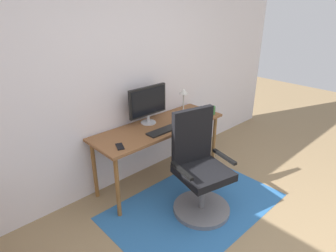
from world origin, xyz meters
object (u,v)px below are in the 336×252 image
(desk_lamp, at_px, (184,97))
(computer_mouse, at_px, (183,122))
(office_chair, at_px, (199,175))
(monitor, at_px, (148,102))
(desk, at_px, (160,131))
(coffee_cup, at_px, (212,110))
(keyboard, at_px, (164,130))
(cell_phone, at_px, (120,146))

(desk_lamp, bearing_deg, computer_mouse, -138.03)
(office_chair, bearing_deg, monitor, 100.95)
(desk, distance_m, computer_mouse, 0.29)
(desk, relative_size, office_chair, 1.52)
(computer_mouse, xyz_separation_m, coffee_cup, (0.49, -0.05, 0.03))
(keyboard, height_order, cell_phone, keyboard)
(monitor, distance_m, keyboard, 0.39)
(desk, height_order, monitor, monitor)
(coffee_cup, bearing_deg, desk_lamp, 155.64)
(computer_mouse, distance_m, office_chair, 0.72)
(cell_phone, bearing_deg, keyboard, 20.84)
(coffee_cup, relative_size, cell_phone, 0.74)
(keyboard, height_order, computer_mouse, computer_mouse)
(coffee_cup, xyz_separation_m, office_chair, (-0.81, -0.51, -0.36))
(desk, relative_size, desk_lamp, 4.43)
(coffee_cup, xyz_separation_m, cell_phone, (-1.38, 0.05, -0.05))
(computer_mouse, bearing_deg, cell_phone, 179.55)
(desk_lamp, relative_size, office_chair, 0.34)
(desk_lamp, bearing_deg, coffee_cup, -24.36)
(keyboard, height_order, office_chair, office_chair)
(desk, bearing_deg, office_chair, -96.39)
(keyboard, distance_m, computer_mouse, 0.31)
(computer_mouse, height_order, coffee_cup, coffee_cup)
(monitor, relative_size, computer_mouse, 4.98)
(keyboard, relative_size, computer_mouse, 4.13)
(monitor, height_order, coffee_cup, monitor)
(desk, distance_m, cell_phone, 0.66)
(coffee_cup, bearing_deg, keyboard, 177.61)
(coffee_cup, bearing_deg, office_chair, -147.64)
(monitor, bearing_deg, keyboard, -93.50)
(keyboard, xyz_separation_m, office_chair, (-0.01, -0.54, -0.32))
(desk, xyz_separation_m, desk_lamp, (0.37, -0.02, 0.34))
(monitor, bearing_deg, cell_phone, -155.11)
(computer_mouse, distance_m, desk_lamp, 0.30)
(computer_mouse, relative_size, cell_phone, 0.74)
(keyboard, height_order, coffee_cup, coffee_cup)
(cell_phone, relative_size, desk_lamp, 0.38)
(monitor, bearing_deg, computer_mouse, -44.31)
(desk, distance_m, desk_lamp, 0.50)
(monitor, relative_size, keyboard, 1.20)
(monitor, relative_size, desk_lamp, 1.39)
(desk, height_order, office_chair, office_chair)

